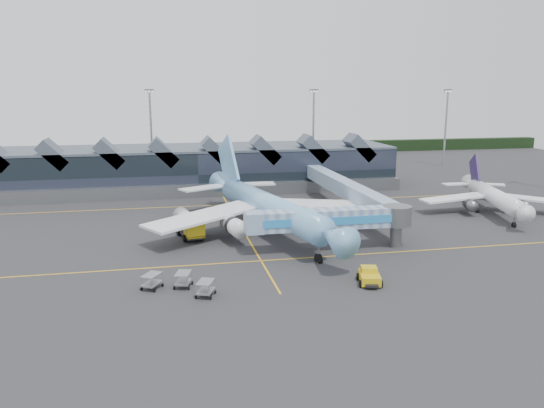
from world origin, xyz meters
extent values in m
plane|color=#2B2B2E|center=(0.00, 0.00, 0.00)|extent=(260.00, 260.00, 0.00)
cube|color=gold|center=(0.00, -8.00, 0.01)|extent=(120.00, 0.25, 0.01)
cube|color=gold|center=(0.00, 28.00, 0.01)|extent=(120.00, 0.25, 0.01)
cube|color=gold|center=(0.00, 10.00, 0.01)|extent=(0.25, 60.00, 0.01)
cube|color=black|center=(0.00, 110.00, 2.00)|extent=(260.00, 4.00, 4.00)
cube|color=black|center=(-5.00, 48.00, 4.50)|extent=(90.00, 20.00, 9.00)
cube|color=#495462|center=(-5.00, 48.00, 9.20)|extent=(90.00, 20.00, 0.60)
cube|color=slate|center=(-5.00, 37.00, 1.30)|extent=(90.00, 2.50, 2.60)
cube|color=#495462|center=(-34.00, 41.00, 9.30)|extent=(6.43, 6.00, 6.43)
cube|color=#495462|center=(-23.00, 41.00, 9.30)|extent=(6.43, 6.00, 6.43)
cube|color=#495462|center=(-12.00, 41.00, 9.30)|extent=(6.43, 6.00, 6.43)
cube|color=#495462|center=(-1.00, 41.00, 9.30)|extent=(6.43, 6.00, 6.43)
cube|color=#495462|center=(10.00, 41.00, 9.30)|extent=(6.43, 6.00, 6.43)
cube|color=#495462|center=(21.00, 41.00, 9.30)|extent=(6.43, 6.00, 6.43)
cube|color=#495462|center=(32.00, 41.00, 9.30)|extent=(6.43, 6.00, 6.43)
cylinder|color=gray|center=(-15.00, 72.00, 11.00)|extent=(0.56, 0.56, 22.00)
cube|color=slate|center=(-15.00, 72.00, 22.00)|extent=(2.40, 0.50, 0.90)
cylinder|color=gray|center=(30.00, 72.00, 11.00)|extent=(0.56, 0.56, 22.00)
cube|color=slate|center=(30.00, 72.00, 22.00)|extent=(2.40, 0.50, 0.90)
cylinder|color=gray|center=(70.00, 70.00, 11.00)|extent=(0.56, 0.56, 22.00)
cube|color=slate|center=(70.00, 70.00, 22.00)|extent=(2.40, 0.50, 0.90)
cylinder|color=#67A2D0|center=(3.77, 4.84, 4.35)|extent=(11.41, 32.72, 4.03)
cone|color=#67A2D0|center=(8.15, -13.78, 4.35)|extent=(5.21, 6.37, 4.03)
cube|color=black|center=(8.31, -14.46, 5.19)|extent=(1.57, 0.68, 0.48)
cone|color=#67A2D0|center=(-0.83, 24.37, 4.65)|extent=(5.63, 8.19, 4.03)
cube|color=white|center=(-6.58, 3.80, 3.64)|extent=(18.81, 14.69, 1.33)
cube|color=white|center=(13.49, 8.53, 3.64)|extent=(18.76, 7.56, 1.33)
cylinder|color=white|center=(-2.39, 1.00, 2.64)|extent=(3.72, 6.02, 2.50)
cylinder|color=white|center=(10.99, 4.15, 2.64)|extent=(3.72, 6.02, 2.50)
cube|color=#67A2D0|center=(-0.40, 22.56, 8.86)|extent=(2.83, 10.15, 11.11)
cube|color=white|center=(-5.34, 21.87, 4.65)|extent=(8.96, 6.75, 0.27)
cube|color=white|center=(4.32, 24.15, 4.65)|extent=(8.44, 3.38, 0.27)
cylinder|color=slate|center=(7.30, -10.15, 1.17)|extent=(0.30, 0.30, 2.33)
cylinder|color=slate|center=(0.11, 5.42, 1.17)|extent=(0.30, 0.30, 2.33)
cylinder|color=slate|center=(6.78, 6.99, 1.17)|extent=(0.30, 0.30, 2.33)
cylinder|color=black|center=(7.30, -10.15, 0.42)|extent=(0.81, 1.56, 1.49)
cylinder|color=white|center=(46.58, 10.33, 3.19)|extent=(8.04, 20.81, 2.96)
cone|color=white|center=(43.55, -1.43, 3.19)|extent=(3.75, 4.18, 2.96)
cube|color=black|center=(43.44, -1.86, 3.82)|extent=(1.17, 0.61, 0.48)
cone|color=white|center=(49.76, 22.66, 3.42)|extent=(4.05, 5.33, 2.96)
cube|color=white|center=(40.10, 12.98, 2.68)|extent=(12.53, 4.60, 0.99)
cube|color=white|center=(53.52, 9.52, 2.68)|extent=(12.46, 9.86, 0.99)
cylinder|color=slate|center=(41.74, 10.05, 1.94)|extent=(2.66, 3.90, 1.84)
cylinder|color=slate|center=(50.68, 7.74, 1.94)|extent=(2.66, 3.90, 1.84)
cube|color=#28184A|center=(49.46, 21.51, 6.16)|extent=(2.09, 6.55, 7.22)
cube|color=white|center=(46.30, 22.63, 3.42)|extent=(5.66, 2.12, 0.25)
cube|color=white|center=(52.77, 20.97, 3.42)|extent=(5.95, 4.51, 0.25)
cylinder|color=slate|center=(44.14, 0.87, 0.86)|extent=(0.28, 0.28, 1.71)
cylinder|color=slate|center=(44.36, 11.82, 0.86)|extent=(0.28, 0.28, 1.71)
cylinder|color=slate|center=(49.24, 10.56, 0.86)|extent=(0.28, 0.28, 1.71)
cylinder|color=black|center=(44.14, 0.87, 0.31)|extent=(0.70, 1.17, 1.10)
cube|color=#6E85B7|center=(9.97, -5.18, 4.56)|extent=(18.92, 2.96, 2.74)
cube|color=#298AD1|center=(9.96, -6.64, 4.56)|extent=(18.90, 0.24, 1.13)
cube|color=#6E85B7|center=(-0.43, -5.11, 4.56)|extent=(2.48, 3.04, 2.84)
cylinder|color=slate|center=(12.80, -5.19, 2.28)|extent=(0.66, 0.66, 4.56)
cube|color=slate|center=(12.80, -5.19, 0.43)|extent=(2.28, 1.91, 0.85)
cylinder|color=black|center=(11.86, -5.19, 0.33)|extent=(0.38, 0.85, 0.85)
cylinder|color=black|center=(13.75, -5.20, 0.33)|extent=(0.38, 0.85, 0.85)
cylinder|color=slate|center=(20.36, -5.25, 4.56)|extent=(4.16, 4.16, 2.84)
cylinder|color=slate|center=(20.36, -5.25, 2.28)|extent=(1.70, 1.70, 4.56)
cube|color=black|center=(-8.84, 6.66, 0.83)|extent=(4.65, 10.33, 0.56)
cube|color=gold|center=(-8.07, 2.96, 2.00)|extent=(3.11, 2.94, 2.44)
cube|color=black|center=(-7.89, 2.09, 2.56)|extent=(2.43, 0.66, 1.11)
cylinder|color=silver|center=(-9.12, 7.97, 2.33)|extent=(3.82, 6.83, 2.56)
sphere|color=silver|center=(-9.77, 11.12, 2.33)|extent=(2.44, 2.44, 2.44)
sphere|color=silver|center=(-8.46, 4.81, 2.33)|extent=(2.44, 2.44, 2.44)
cylinder|color=black|center=(-9.52, 3.11, 0.56)|extent=(0.61, 1.17, 1.11)
cylinder|color=black|center=(-6.81, 3.68, 0.56)|extent=(0.61, 1.17, 1.11)
cylinder|color=black|center=(-10.32, 6.92, 0.56)|extent=(0.61, 1.17, 1.11)
cylinder|color=black|center=(-7.60, 7.49, 0.56)|extent=(0.61, 1.17, 1.11)
cylinder|color=black|center=(-10.88, 9.64, 0.56)|extent=(0.61, 1.17, 1.11)
cylinder|color=black|center=(-8.16, 10.21, 0.56)|extent=(0.61, 1.17, 1.11)
cube|color=gold|center=(10.92, -18.80, 0.71)|extent=(3.05, 4.10, 1.02)
cube|color=gold|center=(11.06, -18.21, 1.48)|extent=(2.17, 2.02, 0.71)
cube|color=black|center=(10.46, -20.69, 0.46)|extent=(1.58, 1.13, 0.31)
cylinder|color=black|center=(9.49, -19.71, 0.41)|extent=(0.49, 0.86, 0.82)
cylinder|color=black|center=(11.77, -20.27, 0.41)|extent=(0.49, 0.86, 0.82)
cylinder|color=black|center=(10.07, -17.34, 0.41)|extent=(0.49, 0.86, 0.82)
cylinder|color=black|center=(12.35, -17.90, 0.41)|extent=(0.49, 0.86, 0.82)
cube|color=gray|center=(-10.49, -15.58, 0.61)|extent=(2.18, 2.79, 0.17)
cube|color=gray|center=(-10.49, -15.58, 1.67)|extent=(2.18, 2.79, 0.09)
cylinder|color=black|center=(-9.44, -14.95, 0.20)|extent=(0.24, 0.42, 0.40)
cube|color=gray|center=(-8.20, -18.89, 0.61)|extent=(2.36, 2.86, 0.17)
cube|color=gray|center=(-8.20, -18.89, 1.67)|extent=(2.36, 2.86, 0.09)
cylinder|color=black|center=(-7.09, -18.37, 0.20)|extent=(0.27, 0.42, 0.40)
cube|color=gray|center=(-14.01, -15.38, 0.61)|extent=(2.59, 2.91, 0.17)
cube|color=gray|center=(-14.01, -15.38, 1.67)|extent=(2.59, 2.91, 0.09)
cylinder|color=black|center=(-12.83, -15.03, 0.20)|extent=(0.32, 0.41, 0.40)
camera|label=1|loc=(-12.13, -74.02, 22.19)|focal=35.00mm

